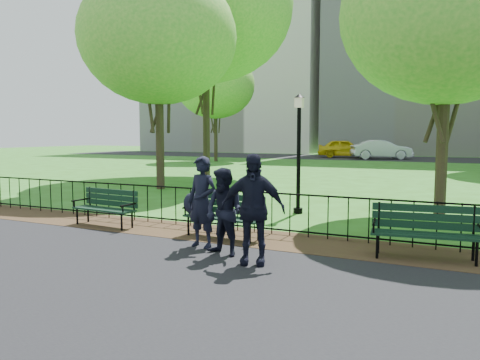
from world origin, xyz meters
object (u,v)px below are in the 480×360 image
at_px(park_bench_right_a, 425,226).
at_px(sedan_silver, 381,149).
at_px(person_mid, 224,212).
at_px(taxi, 345,148).
at_px(tree_mid_w, 206,8).
at_px(lamppost, 299,149).
at_px(tree_far_w, 215,85).
at_px(park_bench_main, 209,207).
at_px(person_left, 202,202).
at_px(person_right, 252,209).
at_px(tree_near_w, 158,37).
at_px(park_bench_left_a, 107,203).
at_px(tree_near_e, 448,14).

relative_size(park_bench_right_a, sedan_silver, 0.37).
xyz_separation_m(person_mid, taxi, (-6.05, 34.94, 0.05)).
bearing_deg(tree_mid_w, lamppost, -47.75).
bearing_deg(tree_mid_w, tree_far_w, 116.66).
height_order(lamppost, tree_mid_w, tree_mid_w).
relative_size(park_bench_main, tree_far_w, 0.21).
distance_m(person_left, sedan_silver, 33.10).
relative_size(park_bench_right_a, lamppost, 0.57).
distance_m(tree_far_w, sedan_silver, 14.89).
relative_size(tree_mid_w, person_right, 6.54).
relative_size(person_mid, person_right, 0.85).
relative_size(tree_far_w, person_left, 4.98).
bearing_deg(taxi, park_bench_right_a, -179.72).
height_order(park_bench_main, person_right, person_right).
relative_size(person_left, sedan_silver, 0.34).
distance_m(tree_near_w, tree_far_w, 18.41).
xyz_separation_m(tree_near_w, person_mid, (6.85, -7.79, -4.95)).
bearing_deg(taxi, person_right, 175.77).
xyz_separation_m(person_left, person_mid, (0.65, -0.36, -0.09)).
bearing_deg(tree_far_w, taxi, 52.64).
bearing_deg(park_bench_right_a, park_bench_left_a, 173.79).
height_order(park_bench_left_a, person_right, person_right).
relative_size(park_bench_left_a, park_bench_right_a, 0.92).
height_order(park_bench_left_a, person_left, person_left).
xyz_separation_m(tree_near_e, tree_mid_w, (-11.00, 7.36, 3.13)).
distance_m(tree_near_e, taxi, 30.94).
xyz_separation_m(person_right, taxi, (-6.70, 35.20, -0.08)).
height_order(lamppost, person_right, lamppost).
bearing_deg(park_bench_right_a, lamppost, 127.42).
xyz_separation_m(tree_mid_w, person_left, (7.16, -12.70, -7.30)).
distance_m(park_bench_main, taxi, 34.10).
height_order(tree_mid_w, person_mid, tree_mid_w).
height_order(tree_far_w, sedan_silver, tree_far_w).
xyz_separation_m(park_bench_main, person_left, (0.34, -0.86, 0.25)).
bearing_deg(tree_near_e, taxi, 107.52).
bearing_deg(lamppost, park_bench_main, -101.69).
xyz_separation_m(lamppost, sedan_silver, (-2.37, 28.66, -0.90)).
xyz_separation_m(tree_near_w, tree_mid_w, (-0.97, 5.28, 2.43)).
relative_size(person_mid, sedan_silver, 0.31).
relative_size(park_bench_main, person_left, 1.04).
xyz_separation_m(tree_near_e, person_right, (-2.53, -5.96, -4.12)).
relative_size(lamppost, person_mid, 2.08).
bearing_deg(tree_near_w, person_right, -47.04).
bearing_deg(park_bench_main, tree_far_w, 123.62).
relative_size(park_bench_right_a, tree_near_w, 0.22).
distance_m(lamppost, tree_far_w, 24.57).
xyz_separation_m(park_bench_main, sedan_silver, (-1.64, 32.19, 0.21)).
height_order(park_bench_main, tree_mid_w, tree_mid_w).
height_order(tree_mid_w, taxi, tree_mid_w).
distance_m(person_mid, person_right, 0.71).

